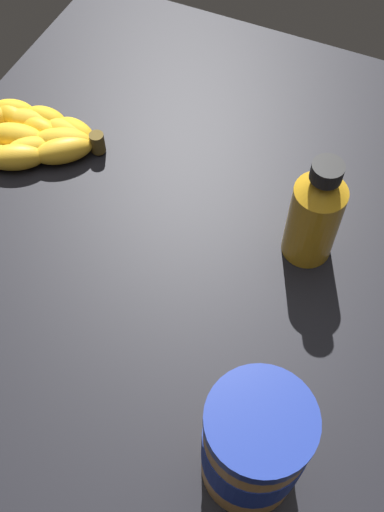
{
  "coord_description": "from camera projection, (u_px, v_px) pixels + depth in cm",
  "views": [
    {
      "loc": [
        -39.33,
        -20.03,
        63.34
      ],
      "look_at": [
        -4.18,
        -4.25,
        3.44
      ],
      "focal_mm": 42.73,
      "sensor_mm": 36.0,
      "label": 1
    }
  ],
  "objects": [
    {
      "name": "honey_bottle",
      "position": [
        315.0,
        214.0,
        0.7
      ],
      "size": [
        6.11,
        6.11,
        15.45
      ],
      "color": "gold",
      "rests_on": "ground_plane"
    },
    {
      "name": "peanut_butter_jar",
      "position": [
        254.0,
        446.0,
        0.55
      ],
      "size": [
        9.48,
        9.48,
        15.7
      ],
      "color": "#BF8442",
      "rests_on": "ground_plane"
    },
    {
      "name": "ground_plane",
      "position": [
        175.0,
        242.0,
        0.79
      ],
      "size": [
        86.52,
        72.59,
        3.61
      ],
      "primitive_type": "cube",
      "color": "black"
    },
    {
      "name": "banana_bunch",
      "position": [
        28.0,
        136.0,
        0.84
      ],
      "size": [
        15.31,
        22.24,
        3.68
      ],
      "color": "gold",
      "rests_on": "ground_plane"
    }
  ]
}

